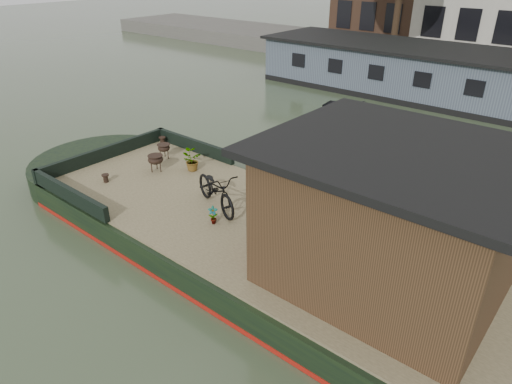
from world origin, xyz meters
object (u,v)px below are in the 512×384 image
Objects in this scene: potted_plant_a at (213,215)px; brazier_front at (156,163)px; cabin at (390,217)px; bicycle at (216,190)px; dinghy at (360,106)px; brazier_rear at (164,151)px.

brazier_front reaches higher than potted_plant_a.
bicycle is at bearing -179.72° from cabin.
potted_plant_a is 10.68m from dinghy.
bicycle is 10.10m from dinghy.
cabin reaches higher than potted_plant_a.
brazier_front is 0.85m from brazier_rear.
bicycle is at bearing -178.02° from dinghy.
brazier_front is 0.15× the size of dinghy.
brazier_rear is 0.14× the size of dinghy.
potted_plant_a is 3.81m from brazier_rear.
cabin is 7.09m from brazier_rear.
cabin is at bearing 8.89° from potted_plant_a.
potted_plant_a is at bearing -24.94° from brazier_rear.
dinghy is (1.23, 8.83, -0.55)m from brazier_rear.
brazier_front is at bearing 162.72° from potted_plant_a.
brazier_front is at bearing -53.86° from brazier_rear.
dinghy is (-5.70, 9.89, -1.58)m from cabin.
brazier_front is 9.56m from dinghy.
cabin reaches higher than brazier_front.
cabin is at bearing -3.32° from brazier_front.
cabin is 10.18× the size of potted_plant_a.
brazier_rear is (-3.04, 1.08, -0.24)m from bicycle.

